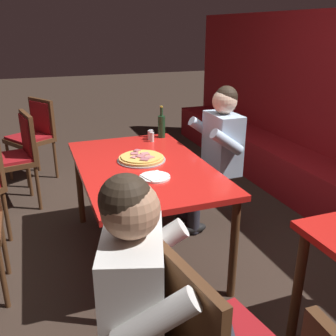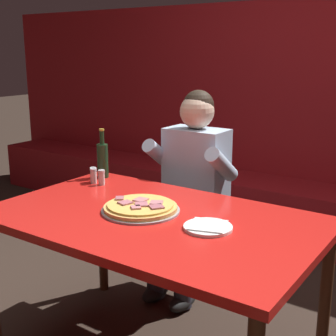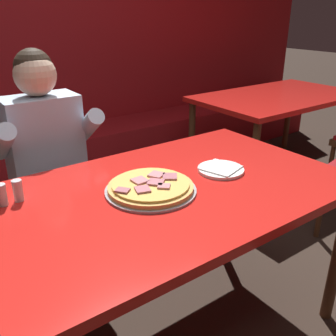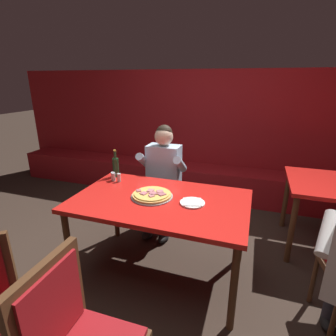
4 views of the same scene
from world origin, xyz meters
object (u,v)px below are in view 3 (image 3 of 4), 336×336
pizza (151,187)px  diner_seated_blue_shirt (52,162)px  background_dining_table (278,104)px  main_dining_table (169,203)px  shaker_black_pepper (18,191)px  plate_white_paper (221,169)px  shaker_parmesan (2,196)px

pizza → diner_seated_blue_shirt: size_ratio=0.29×
diner_seated_blue_shirt → background_dining_table: diner_seated_blue_shirt is taller
main_dining_table → shaker_black_pepper: 0.60m
plate_white_paper → shaker_black_pepper: (-0.82, 0.25, 0.03)m
plate_white_paper → shaker_black_pepper: size_ratio=2.44×
pizza → shaker_parmesan: (-0.51, 0.23, 0.02)m
shaker_black_pepper → main_dining_table: bearing=-24.5°
pizza → shaker_black_pepper: (-0.45, 0.23, 0.02)m
shaker_black_pepper → plate_white_paper: bearing=-16.6°
pizza → diner_seated_blue_shirt: 0.72m
main_dining_table → shaker_parmesan: 0.65m
plate_white_paper → diner_seated_blue_shirt: diner_seated_blue_shirt is taller
main_dining_table → shaker_black_pepper: (-0.54, 0.24, 0.11)m
shaker_black_pepper → diner_seated_blue_shirt: (0.29, 0.47, -0.10)m
main_dining_table → pizza: 0.12m
background_dining_table → diner_seated_blue_shirt: bearing=-174.5°
main_dining_table → pizza: pizza is taller
diner_seated_blue_shirt → background_dining_table: bearing=5.5°
shaker_parmesan → shaker_black_pepper: same height
pizza → plate_white_paper: bearing=-2.5°
diner_seated_blue_shirt → shaker_parmesan: bearing=-126.3°
shaker_parmesan → plate_white_paper: bearing=-15.5°
main_dining_table → shaker_parmesan: size_ratio=17.61×
pizza → background_dining_table: pizza is taller
shaker_parmesan → background_dining_table: 2.51m
plate_white_paper → shaker_parmesan: bearing=164.5°
pizza → background_dining_table: bearing=25.3°
plate_white_paper → background_dining_table: 1.78m
shaker_parmesan → pizza: bearing=-24.0°
shaker_parmesan → shaker_black_pepper: 0.06m
diner_seated_blue_shirt → plate_white_paper: bearing=-53.0°
pizza → shaker_parmesan: shaker_parmesan is taller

